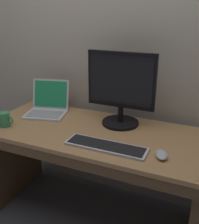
% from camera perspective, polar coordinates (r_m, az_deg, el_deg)
% --- Properties ---
extents(ground_plane, '(14.00, 14.00, 0.00)m').
position_cam_1_polar(ground_plane, '(2.19, -1.44, -21.53)').
color(ground_plane, '#4C4C51').
extents(back_wall, '(4.98, 0.04, 2.85)m').
position_cam_1_polar(back_wall, '(1.99, 3.52, 19.42)').
color(back_wall, '#ADA38E').
rests_on(back_wall, ground).
extents(desk, '(1.50, 0.67, 0.73)m').
position_cam_1_polar(desk, '(1.88, -1.70, -10.74)').
color(desk, '#A87A4C').
rests_on(desk, ground).
extents(laptop_silver, '(0.36, 0.35, 0.24)m').
position_cam_1_polar(laptop_silver, '(2.08, -11.34, 0.94)').
color(laptop_silver, silver).
rests_on(laptop_silver, desk).
extents(external_monitor, '(0.47, 0.26, 0.51)m').
position_cam_1_polar(external_monitor, '(1.78, 4.65, 4.61)').
color(external_monitor, black).
rests_on(external_monitor, desk).
extents(wired_keyboard, '(0.49, 0.14, 0.02)m').
position_cam_1_polar(wired_keyboard, '(1.56, 1.40, -7.44)').
color(wired_keyboard, '#BCBCC1').
rests_on(wired_keyboard, desk).
extents(computer_mouse, '(0.09, 0.12, 0.03)m').
position_cam_1_polar(computer_mouse, '(1.50, 13.36, -9.02)').
color(computer_mouse, '#B7B7BC').
rests_on(computer_mouse, desk).
extents(coffee_mug, '(0.12, 0.08, 0.10)m').
position_cam_1_polar(coffee_mug, '(1.93, -19.92, -1.51)').
color(coffee_mug, '#388E56').
rests_on(coffee_mug, desk).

